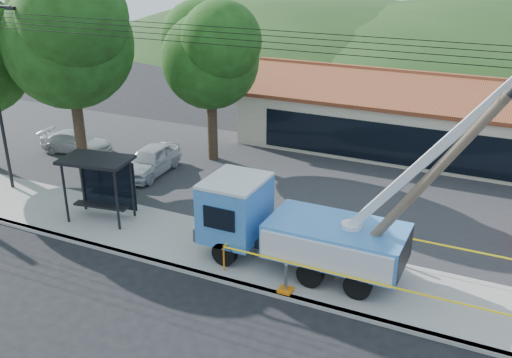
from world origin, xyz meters
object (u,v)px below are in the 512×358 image
Objects in this scene: leaning_pole at (438,169)px; car_silver at (151,175)px; car_white at (78,154)px; utility_truck at (295,226)px; bus_shelter at (100,173)px.

car_silver is at bearing 159.69° from leaning_pole.
leaning_pole is 2.06× the size of car_white.
utility_truck is 1.28× the size of leaning_pole.
utility_truck is 5.68m from leaning_pole.
leaning_pole is at bearing -24.72° from car_silver.
utility_truck is 2.65× the size of car_white.
utility_truck reaches higher than bus_shelter.
utility_truck reaches higher than car_white.
utility_truck is 9.18m from bus_shelter.
leaning_pole is (4.75, -0.14, 3.10)m from utility_truck.
utility_truck is 3.54× the size of bus_shelter.
car_white is (-5.88, 0.97, 0.00)m from car_silver.
utility_truck is 2.57× the size of car_silver.
leaning_pole is 2.00× the size of car_silver.
bus_shelter is at bearing 178.79° from leaning_pole.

